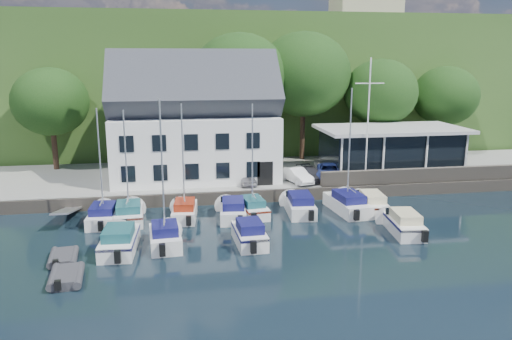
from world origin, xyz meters
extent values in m
plane|color=black|center=(0.00, 0.00, 0.00)|extent=(180.00, 180.00, 0.00)
cube|color=gray|center=(0.00, 17.50, 0.50)|extent=(60.00, 13.00, 1.00)
cube|color=#5E574B|center=(0.00, 11.00, 0.50)|extent=(60.00, 0.30, 1.00)
cube|color=#2B491B|center=(0.00, 62.00, 8.00)|extent=(160.00, 75.00, 16.00)
cube|color=#565F2F|center=(8.00, 70.00, 16.15)|extent=(50.00, 30.00, 0.30)
cube|color=#5E574B|center=(12.00, 11.40, 1.60)|extent=(18.00, 0.50, 1.20)
imported|color=#9E9DA2|center=(-2.94, 13.12, 1.55)|extent=(1.38, 3.26, 1.10)
imported|color=silver|center=(1.35, 13.01, 1.62)|extent=(2.27, 3.99, 1.24)
imported|color=#323237|center=(2.73, 13.64, 1.55)|extent=(2.04, 3.98, 1.11)
imported|color=#2E408F|center=(4.41, 13.71, 1.71)|extent=(2.84, 4.47, 1.42)
camera|label=1|loc=(-8.86, -26.98, 11.42)|focal=35.00mm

